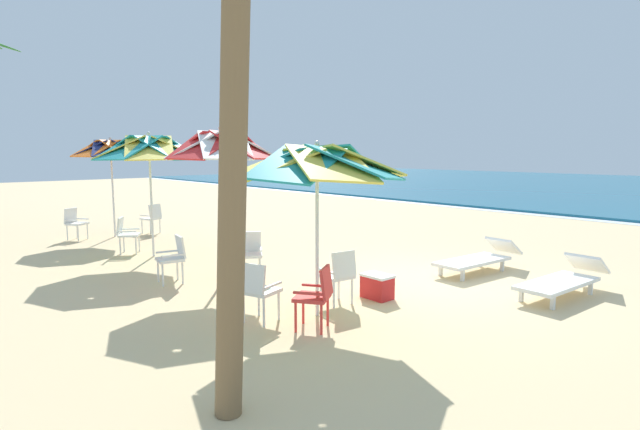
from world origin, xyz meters
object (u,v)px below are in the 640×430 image
Objects in this scene: plastic_chair_1 at (339,273)px; plastic_chair_5 at (126,233)px; sun_lounger_0 at (563,279)px; beach_umbrella_1 at (221,147)px; plastic_chair_7 at (152,217)px; plastic_chair_3 at (250,251)px; plastic_chair_0 at (317,294)px; sun_lounger_1 at (479,258)px; cooler_box at (377,286)px; beach_umbrella_2 at (149,149)px; plastic_chair_6 at (75,222)px; beach_umbrella_3 at (111,150)px; plastic_chair_2 at (258,288)px; beach_umbrella_0 at (317,164)px; plastic_chair_4 at (174,256)px.

plastic_chair_1 is 1.00× the size of plastic_chair_5.
plastic_chair_1 is 3.78m from sun_lounger_0.
beach_umbrella_1 is 3.29× the size of plastic_chair_7.
plastic_chair_7 is (-6.21, 0.69, 0.00)m from plastic_chair_3.
plastic_chair_0 is 0.30× the size of beach_umbrella_1.
sun_lounger_0 is 1.88m from sun_lounger_1.
plastic_chair_5 is 2.91m from plastic_chair_7.
plastic_chair_1 is 6.27m from plastic_chair_5.
cooler_box is (-0.13, -2.86, -0.08)m from sun_lounger_1.
plastic_chair_6 is (-3.57, -0.69, -1.95)m from beach_umbrella_2.
plastic_chair_0 is 1.00× the size of plastic_chair_7.
plastic_chair_3 reaches higher than sun_lounger_1.
plastic_chair_7 is at bearing 78.39° from plastic_chair_6.
beach_umbrella_3 reaches higher than plastic_chair_1.
plastic_chair_7 is at bearing 170.10° from plastic_chair_0.
beach_umbrella_2 is at bearing -4.97° from beach_umbrella_3.
plastic_chair_2 is 0.30× the size of beach_umbrella_1.
plastic_chair_2 is 5.08m from sun_lounger_0.
beach_umbrella_1 is 3.29× the size of plastic_chair_6.
beach_umbrella_0 is at bearing -91.91° from sun_lounger_1.
beach_umbrella_3 reaches higher than plastic_chair_5.
plastic_chair_1 is at bearing 24.75° from plastic_chair_4.
sun_lounger_1 is (2.80, 4.14, -2.18)m from beach_umbrella_1.
plastic_chair_0 is 6.35m from beach_umbrella_2.
plastic_chair_1 is 8.99m from beach_umbrella_3.
plastic_chair_1 and plastic_chair_4 have the same top height.
plastic_chair_1 is at bearing 1.79° from plastic_chair_3.
beach_umbrella_2 is 2.12m from plastic_chair_5.
beach_umbrella_2 is 3.94m from plastic_chair_7.
beach_umbrella_2 is at bearing -143.43° from sun_lounger_1.
plastic_chair_3 is 1.00× the size of plastic_chair_4.
plastic_chair_2 is at bearing -19.64° from beach_umbrella_1.
beach_umbrella_1 reaches higher than cooler_box.
beach_umbrella_3 is (-2.58, 0.61, 1.95)m from plastic_chair_5.
beach_umbrella_3 is at bearing 175.03° from beach_umbrella_2.
beach_umbrella_1 is 2.94m from beach_umbrella_2.
cooler_box is at bearing 0.50° from plastic_chair_7.
beach_umbrella_0 is at bearing -90.45° from cooler_box.
plastic_chair_4 reaches higher than cooler_box.
beach_umbrella_1 is at bearing 7.02° from plastic_chair_6.
beach_umbrella_1 is 5.70× the size of cooler_box.
plastic_chair_4 is 3.22m from beach_umbrella_2.
beach_umbrella_3 is 5.61× the size of cooler_box.
beach_umbrella_0 is 9.36m from plastic_chair_6.
beach_umbrella_2 reaches higher than sun_lounger_0.
plastic_chair_4 is 3.26m from plastic_chair_5.
plastic_chair_5 is at bearing -34.38° from plastic_chair_7.
plastic_chair_0 is at bearing 5.94° from plastic_chair_4.
plastic_chair_7 is at bearing -179.50° from cooler_box.
plastic_chair_0 is 1.16m from plastic_chair_1.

